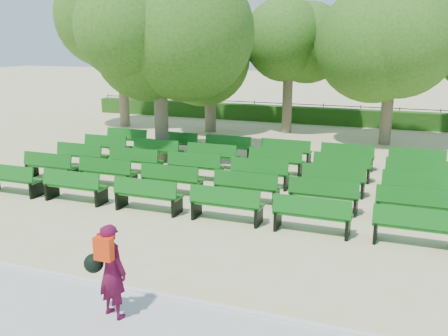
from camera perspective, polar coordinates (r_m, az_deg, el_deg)
name	(u,v)px	position (r m, az deg, el deg)	size (l,w,h in m)	color
ground	(209,193)	(15.20, -1.68, -2.86)	(120.00, 120.00, 0.00)	#C7BB83
paving	(45,313)	(9.32, -19.76, -15.29)	(30.00, 2.20, 0.06)	#B5B4B0
curb	(86,282)	(10.09, -15.51, -12.41)	(30.00, 0.12, 0.10)	silver
hedge	(304,115)	(28.27, 9.12, 5.99)	(26.00, 0.70, 0.90)	#214E14
fence	(305,122)	(28.73, 9.25, 5.20)	(26.00, 0.10, 1.02)	black
tree_line	(287,136)	(24.49, 7.19, 3.70)	(21.80, 6.80, 7.04)	#35651B
bench_array	(228,180)	(16.20, 0.50, -1.40)	(1.87, 0.60, 1.18)	#105E14
tree_among	(159,34)	(18.85, -7.48, 14.97)	(4.78, 4.78, 6.91)	brown
person	(110,269)	(8.49, -12.90, -11.22)	(0.80, 0.54, 1.62)	#4F0B28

